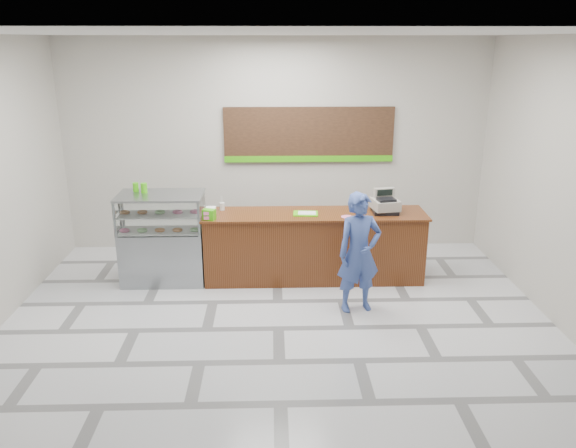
{
  "coord_description": "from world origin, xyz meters",
  "views": [
    {
      "loc": [
        -0.06,
        -6.25,
        3.43
      ],
      "look_at": [
        0.15,
        0.9,
        1.08
      ],
      "focal_mm": 35.0,
      "sensor_mm": 36.0,
      "label": 1
    }
  ],
  "objects_px": {
    "display_case": "(163,237)",
    "cash_register": "(385,204)",
    "customer": "(359,253)",
    "serving_tray": "(306,213)",
    "sales_counter": "(314,246)"
  },
  "relations": [
    {
      "from": "display_case",
      "to": "cash_register",
      "type": "xyz_separation_m",
      "value": [
        3.25,
        0.01,
        0.48
      ]
    },
    {
      "from": "display_case",
      "to": "customer",
      "type": "height_order",
      "value": "customer"
    },
    {
      "from": "serving_tray",
      "to": "display_case",
      "type": "bearing_deg",
      "value": -177.35
    },
    {
      "from": "cash_register",
      "to": "serving_tray",
      "type": "xyz_separation_m",
      "value": [
        -1.16,
        -0.06,
        -0.12
      ]
    },
    {
      "from": "display_case",
      "to": "cash_register",
      "type": "relative_size",
      "value": 3.06
    },
    {
      "from": "sales_counter",
      "to": "customer",
      "type": "bearing_deg",
      "value": -63.79
    },
    {
      "from": "sales_counter",
      "to": "serving_tray",
      "type": "height_order",
      "value": "serving_tray"
    },
    {
      "from": "display_case",
      "to": "serving_tray",
      "type": "xyz_separation_m",
      "value": [
        2.09,
        -0.05,
        0.36
      ]
    },
    {
      "from": "display_case",
      "to": "customer",
      "type": "bearing_deg",
      "value": -20.72
    },
    {
      "from": "cash_register",
      "to": "serving_tray",
      "type": "distance_m",
      "value": 1.17
    },
    {
      "from": "serving_tray",
      "to": "cash_register",
      "type": "bearing_deg",
      "value": 6.78
    },
    {
      "from": "sales_counter",
      "to": "display_case",
      "type": "relative_size",
      "value": 2.45
    },
    {
      "from": "sales_counter",
      "to": "display_case",
      "type": "height_order",
      "value": "display_case"
    },
    {
      "from": "cash_register",
      "to": "customer",
      "type": "xyz_separation_m",
      "value": [
        -0.52,
        -1.04,
        -0.35
      ]
    },
    {
      "from": "sales_counter",
      "to": "display_case",
      "type": "bearing_deg",
      "value": -179.99
    }
  ]
}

